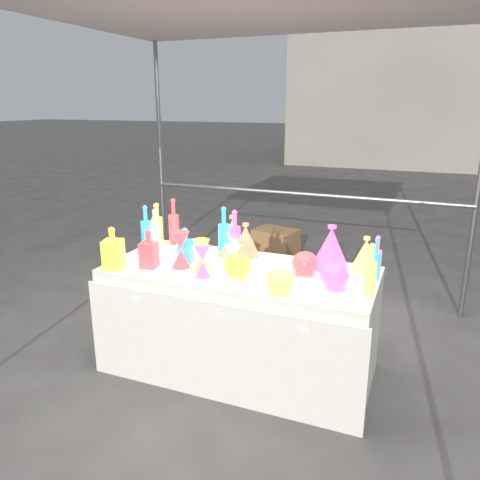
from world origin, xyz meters
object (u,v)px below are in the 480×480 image
at_px(globe_0, 237,267).
at_px(hourglass_0, 181,250).
at_px(lampshade_0, 246,239).
at_px(decanter_0, 113,248).
at_px(cardboard_box_closed, 276,244).
at_px(display_table, 239,320).
at_px(bottle_0, 157,222).

bearing_deg(globe_0, hourglass_0, 175.07).
distance_m(hourglass_0, lampshade_0, 0.51).
bearing_deg(hourglass_0, decanter_0, -154.97).
relative_size(globe_0, lampshade_0, 0.73).
bearing_deg(cardboard_box_closed, lampshade_0, -65.18).
bearing_deg(lampshade_0, decanter_0, -155.54).
distance_m(decanter_0, globe_0, 0.85).
bearing_deg(display_table, bottle_0, 157.10).
distance_m(bottle_0, lampshade_0, 0.78).
bearing_deg(decanter_0, lampshade_0, 24.23).
relative_size(display_table, cardboard_box_closed, 3.74).
bearing_deg(lampshade_0, globe_0, -90.62).
bearing_deg(lampshade_0, display_table, -91.58).
bearing_deg(decanter_0, cardboard_box_closed, 69.14).
distance_m(display_table, hourglass_0, 0.64).
bearing_deg(cardboard_box_closed, bottle_0, -85.93).
bearing_deg(hourglass_0, bottle_0, 134.88).
bearing_deg(globe_0, bottle_0, 150.35).
relative_size(bottle_0, globe_0, 1.79).
bearing_deg(lampshade_0, bottle_0, 159.72).
bearing_deg(hourglass_0, lampshade_0, 52.45).
xyz_separation_m(display_table, cardboard_box_closed, (-0.52, 2.45, -0.20)).
xyz_separation_m(display_table, decanter_0, (-0.78, -0.30, 0.52)).
bearing_deg(display_table, decanter_0, -158.92).
distance_m(display_table, lampshade_0, 0.58).
bearing_deg(hourglass_0, display_table, 16.63).
xyz_separation_m(cardboard_box_closed, hourglass_0, (0.14, -2.56, 0.69)).
distance_m(decanter_0, hourglass_0, 0.45).
xyz_separation_m(bottle_0, lampshade_0, (0.78, -0.07, -0.04)).
distance_m(hourglass_0, globe_0, 0.43).
bearing_deg(display_table, cardboard_box_closed, 102.02).
relative_size(display_table, decanter_0, 6.41).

